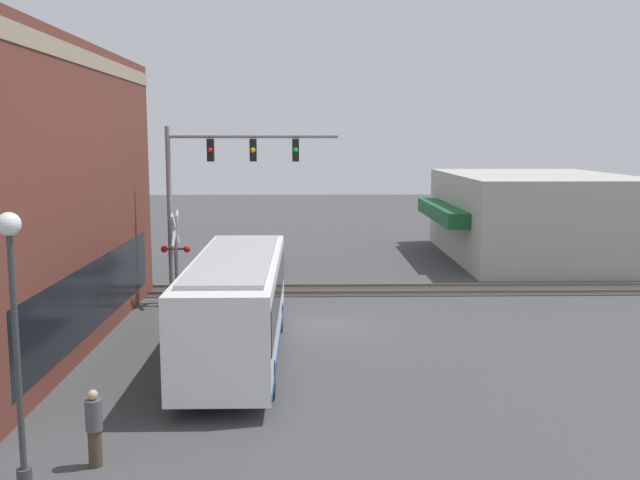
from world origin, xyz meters
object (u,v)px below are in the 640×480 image
Objects in this scene: parked_car_white at (265,254)px; pedestrian_at_crossing at (224,282)px; city_bus at (237,302)px; pedestrian_by_lamp at (94,428)px; crossing_signal at (176,249)px; streetlamp at (15,330)px.

pedestrian_at_crossing reaches higher than parked_car_white.
city_bus is 6.39× the size of pedestrian_by_lamp.
parked_car_white is at bearing -20.15° from crossing_signal.
pedestrian_at_crossing is 14.66m from pedestrian_by_lamp.
crossing_signal is 2.33× the size of pedestrian_by_lamp.
pedestrian_by_lamp is at bearing 174.35° from parked_car_white.
pedestrian_at_crossing is at bearing 9.53° from city_bus.
pedestrian_at_crossing is (15.75, -2.01, -2.31)m from streetlamp.
parked_car_white is at bearing -7.78° from streetlamp.
pedestrian_by_lamp is (-7.22, 2.25, -0.93)m from city_bus.
city_bus is 2.18× the size of parked_car_white.
parked_car_white is at bearing -8.72° from pedestrian_at_crossing.
pedestrian_at_crossing is at bearing 171.28° from parked_car_white.
city_bus is 7.62m from pedestrian_by_lamp.
pedestrian_by_lamp is at bearing 176.07° from pedestrian_at_crossing.
streetlamp reaches higher than pedestrian_at_crossing.
city_bus is at bearing -21.31° from streetlamp.
parked_car_white is at bearing -0.00° from city_bus.
pedestrian_by_lamp is at bearing -41.94° from streetlamp.
city_bus is at bearing -156.39° from crossing_signal.
crossing_signal is 9.12m from parked_car_white.
crossing_signal is at bearing 3.38° from pedestrian_by_lamp.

